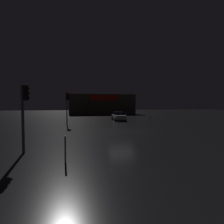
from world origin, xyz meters
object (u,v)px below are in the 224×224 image
traffic_signal_main (67,102)px  traffic_signal_opposite (24,106)px  car_near (119,116)px  store_building (102,104)px

traffic_signal_main → traffic_signal_opposite: traffic_signal_main is taller
traffic_signal_main → car_near: bearing=32.5°
traffic_signal_opposite → car_near: (9.31, 17.89, -1.96)m
store_building → traffic_signal_opposite: (-8.74, -38.58, -0.01)m
store_building → traffic_signal_opposite: bearing=-102.8°
car_near → store_building: bearing=91.6°
store_building → car_near: store_building is taller
store_building → car_near: bearing=-88.4°
traffic_signal_opposite → car_near: bearing=62.5°
traffic_signal_main → traffic_signal_opposite: size_ratio=1.10×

